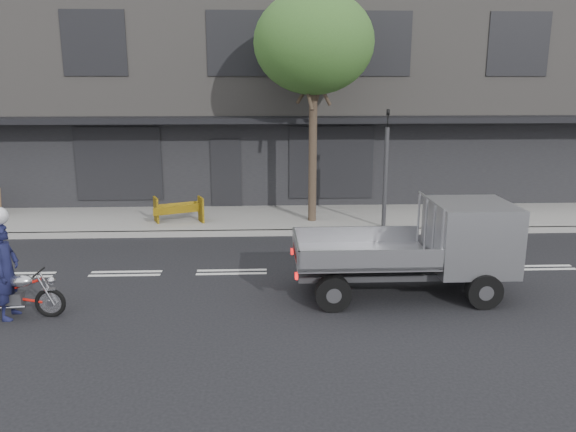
# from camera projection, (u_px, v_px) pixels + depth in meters

# --- Properties ---
(ground) EXTENTS (80.00, 80.00, 0.00)m
(ground) POSITION_uv_depth(u_px,v_px,m) (232.00, 272.00, 12.83)
(ground) COLOR black
(ground) RESTS_ON ground
(sidewalk) EXTENTS (32.00, 3.20, 0.15)m
(sidewalk) POSITION_uv_depth(u_px,v_px,m) (240.00, 219.00, 17.37)
(sidewalk) COLOR gray
(sidewalk) RESTS_ON ground
(kerb) EXTENTS (32.00, 0.20, 0.15)m
(kerb) POSITION_uv_depth(u_px,v_px,m) (238.00, 233.00, 15.82)
(kerb) COLOR gray
(kerb) RESTS_ON ground
(building_main) EXTENTS (26.00, 10.00, 8.00)m
(building_main) POSITION_uv_depth(u_px,v_px,m) (244.00, 87.00, 22.86)
(building_main) COLOR slate
(building_main) RESTS_ON ground
(street_tree) EXTENTS (3.40, 3.40, 6.74)m
(street_tree) POSITION_uv_depth(u_px,v_px,m) (314.00, 43.00, 15.75)
(street_tree) COLOR #382B21
(street_tree) RESTS_ON ground
(traffic_light_pole) EXTENTS (0.12, 0.12, 3.50)m
(traffic_light_pole) POSITION_uv_depth(u_px,v_px,m) (385.00, 175.00, 15.87)
(traffic_light_pole) COLOR #2D2D30
(traffic_light_pole) RESTS_ON ground
(motorcycle) EXTENTS (1.74, 0.51, 0.90)m
(motorcycle) POSITION_uv_depth(u_px,v_px,m) (17.00, 293.00, 10.31)
(motorcycle) COLOR black
(motorcycle) RESTS_ON ground
(rider) EXTENTS (0.44, 0.66, 1.79)m
(rider) POSITION_uv_depth(u_px,v_px,m) (6.00, 271.00, 10.20)
(rider) COLOR #15173A
(rider) RESTS_ON ground
(flatbed_ute) EXTENTS (4.31, 1.81, 2.00)m
(flatbed_ute) POSITION_uv_depth(u_px,v_px,m) (451.00, 240.00, 11.28)
(flatbed_ute) COLOR black
(flatbed_ute) RESTS_ON ground
(construction_barrier) EXTENTS (1.53, 1.07, 0.80)m
(construction_barrier) POSITION_uv_depth(u_px,v_px,m) (177.00, 211.00, 16.46)
(construction_barrier) COLOR #EAB00C
(construction_barrier) RESTS_ON sidewalk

